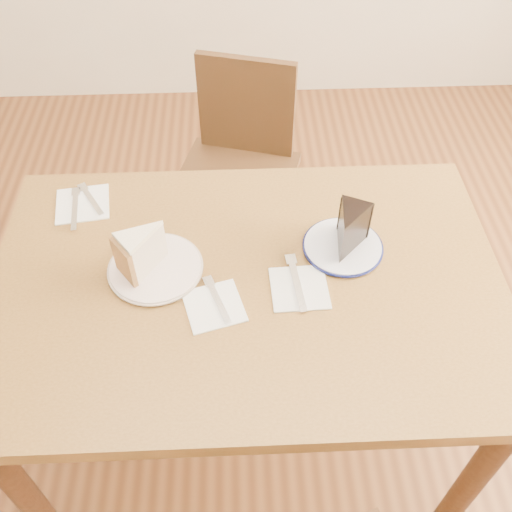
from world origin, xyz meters
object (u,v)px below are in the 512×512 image
object	(u,v)px
plate_navy	(343,247)
plate_cream	(156,268)
table	(248,305)
chocolate_cake	(348,233)
carrot_cake	(146,250)
chair_far	(238,169)

from	to	relation	value
plate_navy	plate_cream	bearing A→B (deg)	-173.71
plate_cream	table	bearing A→B (deg)	-10.54
chocolate_cake	table	bearing A→B (deg)	43.46
plate_cream	plate_navy	distance (m)	0.45
carrot_cake	plate_cream	bearing A→B (deg)	28.64
plate_cream	chocolate_cake	bearing A→B (deg)	5.05
plate_navy	chair_far	bearing A→B (deg)	110.26
table	chair_far	world-z (taller)	chair_far
plate_navy	chocolate_cake	world-z (taller)	chocolate_cake
chocolate_cake	carrot_cake	bearing A→B (deg)	29.13
chair_far	plate_navy	xyz separation A→B (m)	(0.25, -0.67, 0.30)
chair_far	plate_cream	distance (m)	0.80
chair_far	carrot_cake	size ratio (longest dim) A/B	7.60
plate_navy	chocolate_cake	distance (m)	0.06
chair_far	plate_cream	bearing A→B (deg)	89.94
plate_cream	chocolate_cake	distance (m)	0.46
chair_far	plate_navy	bearing A→B (deg)	126.05
plate_cream	carrot_cake	world-z (taller)	carrot_cake
table	chair_far	size ratio (longest dim) A/B	1.46
table	chair_far	bearing A→B (deg)	90.80
table	chocolate_cake	distance (m)	0.30
table	chair_far	xyz separation A→B (m)	(-0.01, 0.76, -0.19)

